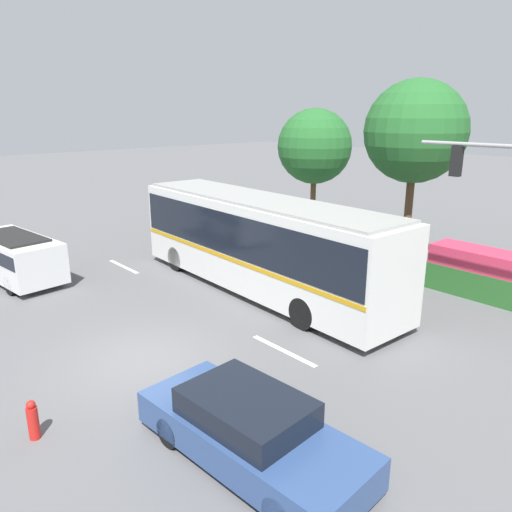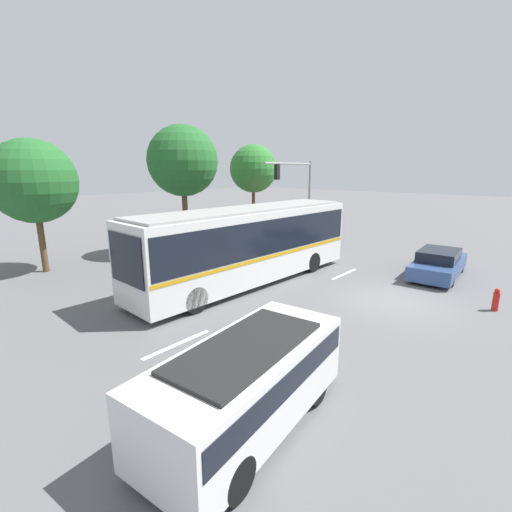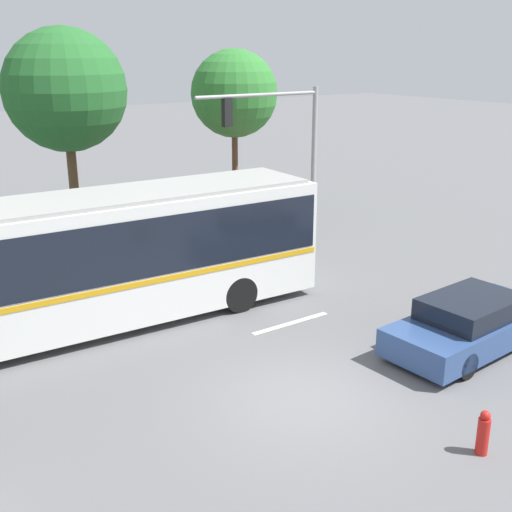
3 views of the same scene
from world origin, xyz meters
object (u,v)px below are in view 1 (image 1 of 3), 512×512
object	(u,v)px
sedan_foreground	(250,430)
suv_left_lane	(15,254)
city_bus	(260,239)
fire_hydrant	(33,420)
street_tree_left	(315,147)
street_tree_centre	(415,132)

from	to	relation	value
sedan_foreground	suv_left_lane	distance (m)	13.82
city_bus	fire_hydrant	world-z (taller)	city_bus
city_bus	sedan_foreground	size ratio (longest dim) A/B	2.45
street_tree_left	street_tree_centre	distance (m)	7.70
street_tree_centre	fire_hydrant	world-z (taller)	street_tree_centre
street_tree_centre	fire_hydrant	distance (m)	16.87
street_tree_left	fire_hydrant	bearing A→B (deg)	-63.92
street_tree_centre	suv_left_lane	bearing A→B (deg)	-123.96
city_bus	street_tree_centre	size ratio (longest dim) A/B	1.56
sedan_foreground	fire_hydrant	bearing A→B (deg)	-143.58
street_tree_centre	sedan_foreground	bearing A→B (deg)	-69.36
street_tree_centre	street_tree_left	bearing A→B (deg)	163.29
street_tree_centre	fire_hydrant	xyz separation A→B (m)	(1.59, -15.99, -5.14)
suv_left_lane	street_tree_left	world-z (taller)	street_tree_left
street_tree_left	suv_left_lane	bearing A→B (deg)	-95.81
city_bus	fire_hydrant	bearing A→B (deg)	112.40
city_bus	street_tree_left	world-z (taller)	street_tree_left
street_tree_left	fire_hydrant	size ratio (longest dim) A/B	7.61
street_tree_centre	fire_hydrant	size ratio (longest dim) A/B	8.88
sedan_foreground	suv_left_lane	world-z (taller)	suv_left_lane
fire_hydrant	street_tree_centre	bearing A→B (deg)	95.69
city_bus	suv_left_lane	world-z (taller)	city_bus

